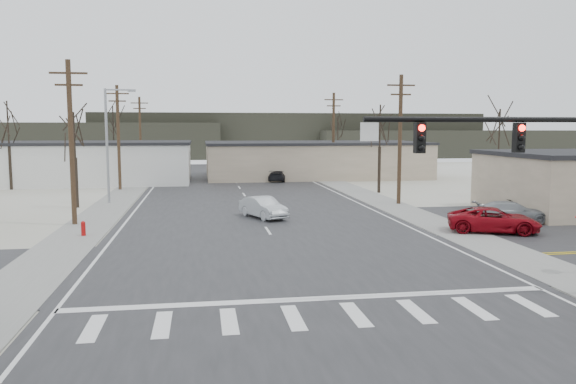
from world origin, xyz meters
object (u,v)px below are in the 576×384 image
car_far_b (227,167)px  car_parked_silver (511,212)px  sedan_crossing (263,207)px  car_parked_dark_a (540,205)px  traffic_signal_mast (547,165)px  fire_hydrant (83,229)px  car_far_a (277,175)px  car_parked_red (494,220)px

car_far_b → car_parked_silver: bearing=-62.2°
sedan_crossing → car_parked_dark_a: (18.59, -2.05, 0.04)m
traffic_signal_mast → sedan_crossing: (-7.64, 18.96, -3.94)m
sedan_crossing → car_parked_silver: sedan_crossing is taller
fire_hydrant → car_far_b: bearing=77.2°
car_parked_silver → car_parked_dark_a: bearing=-47.5°
fire_hydrant → car_far_a: (14.90, 30.38, 0.27)m
car_parked_red → sedan_crossing: bearing=80.8°
car_far_b → car_parked_silver: car_far_b is taller
car_far_b → car_parked_dark_a: bearing=-57.1°
car_far_b → car_parked_silver: size_ratio=0.87×
car_parked_red → car_parked_dark_a: size_ratio=1.16×
car_parked_dark_a → car_parked_red: bearing=146.5°
fire_hydrant → car_parked_silver: 25.62m
car_far_a → car_far_b: size_ratio=1.17×
traffic_signal_mast → car_parked_silver: (7.52, 14.68, -3.98)m
fire_hydrant → car_parked_silver: (25.62, 0.47, 0.24)m
traffic_signal_mast → fire_hydrant: bearing=141.9°
car_parked_dark_a → car_parked_silver: bearing=140.1°
car_far_a → fire_hydrant: bearing=74.9°
traffic_signal_mast → car_far_a: size_ratio=1.92×
car_parked_dark_a → car_parked_silver: (-3.43, -2.24, -0.08)m
fire_hydrant → car_far_b: 44.67m
fire_hydrant → car_far_b: (9.87, 43.57, 0.27)m
traffic_signal_mast → fire_hydrant: traffic_signal_mast is taller
car_far_a → traffic_signal_mast: bearing=105.1°
fire_hydrant → sedan_crossing: 11.49m
fire_hydrant → car_parked_dark_a: size_ratio=0.20×
fire_hydrant → sedan_crossing: size_ratio=0.21×
traffic_signal_mast → fire_hydrant: 23.39m
car_far_a → car_parked_dark_a: size_ratio=1.07×
car_parked_red → fire_hydrant: bearing=104.9°
sedan_crossing → car_parked_dark_a: 18.70m
sedan_crossing → car_far_b: (-0.58, 38.81, -0.02)m
car_far_a → car_far_b: (-5.03, 13.19, 0.00)m
traffic_signal_mast → car_far_a: bearing=94.1°
fire_hydrant → car_parked_red: bearing=-6.1°
traffic_signal_mast → car_parked_red: size_ratio=1.77×
sedan_crossing → car_far_a: size_ratio=0.90×
fire_hydrant → car_far_b: size_ratio=0.22×
sedan_crossing → car_far_b: sedan_crossing is taller
traffic_signal_mast → fire_hydrant: size_ratio=10.29×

